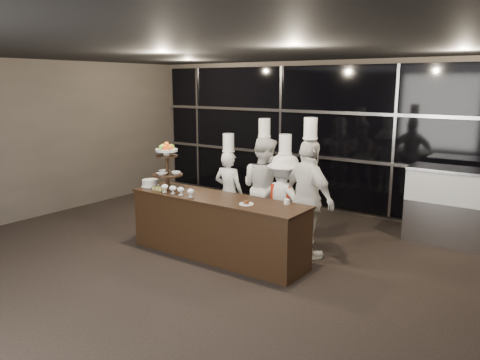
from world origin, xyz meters
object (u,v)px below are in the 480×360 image
Objects in this scene: chef_c at (284,200)px; chef_d at (308,199)px; chef_a at (229,190)px; layer_cake at (150,183)px; display_stand at (167,162)px; display_case at (456,203)px; chef_b at (264,187)px; buffet_counter at (217,227)px.

chef_c is 0.59m from chef_d.
chef_a is at bearing 176.52° from chef_c.
chef_a is 0.96× the size of chef_c.
layer_cake is 0.17× the size of chef_c.
display_stand is 1.26m from chef_a.
display_case is 3.08m from chef_b.
buffet_counter is at bearing -91.56° from chef_b.
chef_d is at bearing 17.74° from layer_cake.
display_stand is 0.51× the size of display_case.
display_stand is at bearing -144.43° from display_case.
chef_a reaches higher than layer_cake.
chef_c reaches higher than buffet_counter.
display_stand reaches higher than display_case.
chef_d is (1.08, -0.48, 0.05)m from chef_b.
layer_cake is 0.14× the size of chef_d.
display_case is at bearing 26.63° from chef_a.
chef_d is at bearing 33.42° from buffet_counter.
buffet_counter is at bearing -61.32° from chef_a.
chef_b reaches higher than display_case.
buffet_counter is at bearing -121.54° from chef_c.
display_case is 0.71× the size of chef_d.
chef_a is at bearing 118.68° from buffet_counter.
chef_c is (1.14, -0.07, 0.01)m from chef_a.
display_stand is 1.66m from chef_b.
display_case is at bearing 28.35° from chef_b.
chef_b is 1.11× the size of chef_c.
chef_b is (0.59, 0.19, 0.11)m from chef_a.
chef_d reaches higher than display_stand.
display_case is (3.74, 2.67, -0.65)m from display_stand.
chef_c is (-2.16, -1.72, 0.08)m from display_case.
chef_c reaches higher than chef_a.
chef_c reaches higher than layer_cake.
buffet_counter is 1.20m from chef_a.
chef_a is 0.83× the size of chef_d.
chef_b is (1.03, 1.21, -0.48)m from display_stand.
chef_b is (-2.71, -1.46, 0.18)m from display_case.
chef_b reaches higher than chef_a.
chef_b reaches higher than chef_c.
chef_c is at bearing 158.01° from chef_d.
chef_a is at bearing -153.37° from display_case.
chef_d reaches higher than chef_b.
chef_a is at bearing 66.57° from display_stand.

